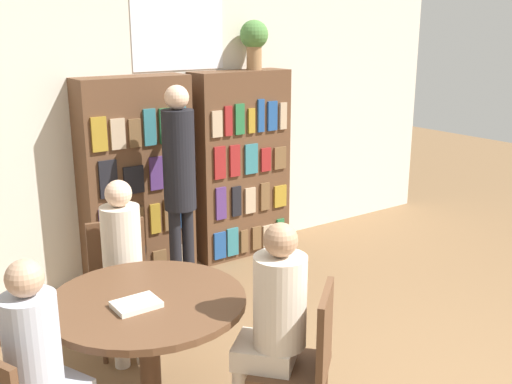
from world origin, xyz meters
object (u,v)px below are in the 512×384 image
object	(u,v)px
flower_vase	(254,39)
chair_left_side	(121,278)
reading_table	(148,320)
chair_far_side	(305,358)
bookshelf_left	(137,181)
seated_reader_right	(273,317)
seated_reader_back	(43,366)
seated_reader_left	(124,260)
librarian_standing	(179,172)
bookshelf_right	(241,165)

from	to	relation	value
flower_vase	chair_left_side	xyz separation A→B (m)	(-1.83, -0.98, -1.58)
reading_table	chair_far_side	world-z (taller)	chair_far_side
bookshelf_left	chair_far_side	world-z (taller)	bookshelf_left
seated_reader_right	seated_reader_back	distance (m)	1.15
reading_table	seated_reader_left	xyz separation A→B (m)	(0.16, 0.69, 0.10)
seated_reader_right	reading_table	bearing A→B (deg)	90.00
chair_far_side	librarian_standing	size ratio (longest dim) A/B	0.50
seated_reader_back	librarian_standing	distance (m)	2.30
bookshelf_left	reading_table	xyz separation A→B (m)	(-0.79, -1.84, -0.29)
flower_vase	librarian_standing	size ratio (longest dim) A/B	0.26
seated_reader_right	librarian_standing	size ratio (longest dim) A/B	0.70
flower_vase	chair_left_side	size ratio (longest dim) A/B	0.52
flower_vase	seated_reader_left	bearing A→B (deg)	-148.40
bookshelf_left	chair_left_side	size ratio (longest dim) A/B	2.03
reading_table	seated_reader_right	xyz separation A→B (m)	(0.47, -0.54, 0.10)
seated_reader_left	bookshelf_left	bearing A→B (deg)	-105.70
flower_vase	chair_far_side	size ratio (longest dim) A/B	0.52
bookshelf_right	flower_vase	world-z (taller)	flower_vase
bookshelf_right	librarian_standing	bearing A→B (deg)	-151.83
bookshelf_right	seated_reader_back	world-z (taller)	bookshelf_right
seated_reader_left	bookshelf_right	bearing A→B (deg)	-133.09
librarian_standing	chair_left_side	bearing A→B (deg)	-147.39
bookshelf_right	seated_reader_right	size ratio (longest dim) A/B	1.45
flower_vase	bookshelf_left	bearing A→B (deg)	-179.78
bookshelf_right	chair_left_side	size ratio (longest dim) A/B	2.03
bookshelf_right	chair_left_side	xyz separation A→B (m)	(-1.67, -0.97, -0.40)
seated_reader_right	librarian_standing	bearing A→B (deg)	34.99
librarian_standing	bookshelf_left	bearing A→B (deg)	106.50
flower_vase	chair_far_side	distance (m)	3.31
bookshelf_right	seated_reader_back	xyz separation A→B (m)	(-2.53, -2.12, -0.21)
bookshelf_right	seated_reader_left	xyz separation A→B (m)	(-1.71, -1.15, -0.20)
flower_vase	reading_table	world-z (taller)	flower_vase
chair_far_side	reading_table	bearing A→B (deg)	90.00
seated_reader_right	bookshelf_right	bearing A→B (deg)	18.50
bookshelf_left	seated_reader_left	distance (m)	1.33
reading_table	seated_reader_back	size ratio (longest dim) A/B	0.91
bookshelf_left	seated_reader_right	distance (m)	2.41
seated_reader_back	seated_reader_left	bearing A→B (deg)	117.05
flower_vase	seated_reader_right	size ratio (longest dim) A/B	0.37
flower_vase	chair_far_side	world-z (taller)	flower_vase
chair_left_side	seated_reader_back	size ratio (longest dim) A/B	0.72
chair_left_side	seated_reader_back	bearing A→B (deg)	66.33
seated_reader_right	chair_left_side	bearing A→B (deg)	59.79
flower_vase	seated_reader_right	xyz separation A→B (m)	(-1.57, -2.39, -1.37)
bookshelf_left	chair_left_side	xyz separation A→B (m)	(-0.59, -0.97, -0.40)
bookshelf_right	chair_left_side	world-z (taller)	bookshelf_right
seated_reader_back	flower_vase	bearing A→B (deg)	105.36
bookshelf_right	flower_vase	bearing A→B (deg)	1.61
flower_vase	librarian_standing	xyz separation A→B (m)	(-1.10, -0.51, -1.01)
bookshelf_left	seated_reader_left	bearing A→B (deg)	-118.78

